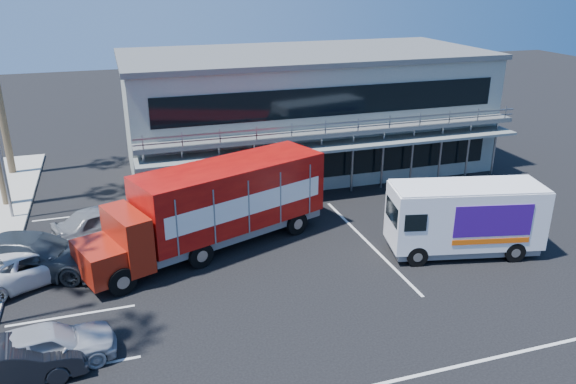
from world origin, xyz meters
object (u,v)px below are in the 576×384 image
object	(u,v)px
red_truck	(217,204)
white_van	(465,218)
parked_car_a	(45,347)
parked_car_b	(12,364)

from	to	relation	value
red_truck	white_van	xyz separation A→B (m)	(10.29, -3.91, -0.40)
red_truck	white_van	size ratio (longest dim) A/B	1.67
white_van	parked_car_a	size ratio (longest dim) A/B	1.59
white_van	parked_car_b	distance (m)	18.38
red_truck	parked_car_a	world-z (taller)	red_truck
white_van	parked_car_a	bearing A→B (deg)	-158.18
parked_car_a	parked_car_b	xyz separation A→B (m)	(-0.89, -0.50, -0.04)
red_truck	white_van	bearing A→B (deg)	-41.55
white_van	parked_car_a	distance (m)	17.42
parked_car_a	parked_car_b	world-z (taller)	parked_car_a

